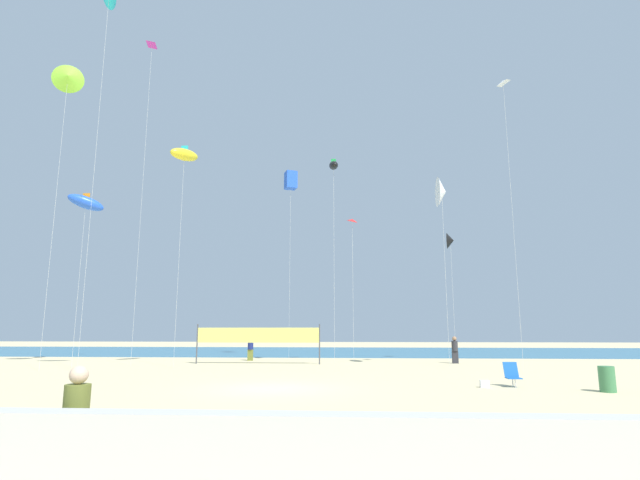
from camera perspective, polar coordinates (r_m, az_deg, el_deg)
ground_plane at (r=18.55m, az=-5.55°, el=-16.84°), size 120.00×120.00×0.00m
ocean_band at (r=46.86m, az=0.15°, el=-12.84°), size 120.00×20.00×0.01m
boardwalk_ledge at (r=7.28m, az=-21.55°, el=-22.34°), size 28.00×0.44×1.09m
mother_figure at (r=8.40m, az=-26.59°, el=-18.06°), size 0.37×0.37×1.61m
toddler_figure at (r=8.37m, az=-23.19°, el=-21.19°), size 0.19×0.19×0.85m
beachgoer_navy_shirt at (r=34.13m, az=-8.09°, el=-12.28°), size 0.37×0.37×1.62m
beachgoer_charcoal_shirt at (r=32.31m, az=15.42°, el=-12.12°), size 0.38×0.38×1.65m
folding_beach_chair at (r=20.36m, az=21.45°, el=-14.30°), size 0.52×0.65×0.89m
trash_barrel at (r=20.03m, az=30.42°, el=-13.79°), size 0.52×0.52×0.86m
volleyball_net at (r=30.90m, az=-7.23°, el=-11.11°), size 7.67×0.08×2.40m
beach_handbag at (r=19.74m, az=18.61°, el=-15.59°), size 0.33×0.16×0.26m
kite_black_inflatable at (r=31.25m, az=1.59°, el=8.64°), size 0.76×1.69×12.72m
kite_white_diamond at (r=30.19m, az=20.50°, el=16.40°), size 0.66×0.65×15.81m
kite_magenta_diamond at (r=36.14m, az=-18.97°, el=20.14°), size 0.91×0.91×20.71m
kite_blue_inflatable at (r=31.92m, az=-25.60°, el=3.95°), size 2.24×1.65×10.04m
kite_yellow_inflatable at (r=30.80m, az=-15.51°, el=9.53°), size 1.66×2.20×12.94m
kite_red_diamond at (r=32.77m, az=3.80°, el=2.17°), size 0.95×0.95×9.43m
kite_white_delta at (r=29.26m, az=13.98°, el=5.44°), size 0.50×1.76×10.78m
kite_lime_delta at (r=32.46m, az=-27.29°, el=16.47°), size 1.71×1.21×16.98m
kite_black_delta at (r=35.50m, az=14.93°, el=-0.09°), size 0.74×1.20×8.75m
kite_blue_box at (r=39.09m, az=-3.43°, el=6.93°), size 1.14×1.14×14.37m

